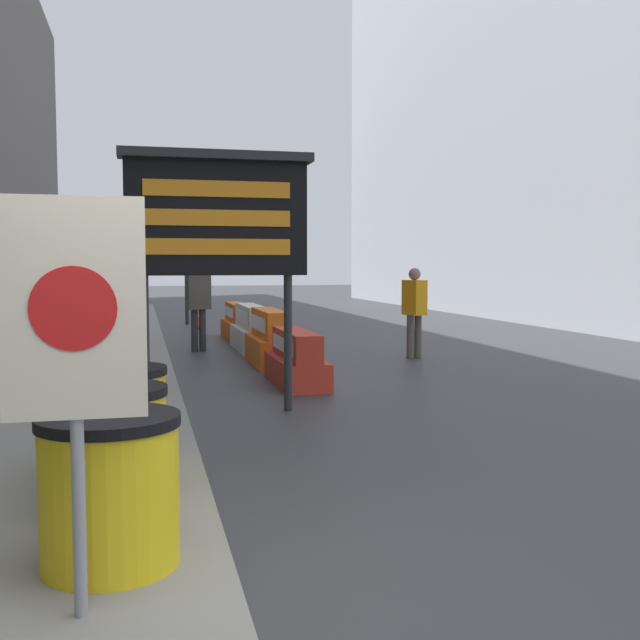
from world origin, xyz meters
The scene contains 13 objects.
barrel_drum_foreground centered at (-0.64, 0.83, 0.54)m, with size 0.75×0.75×0.80m.
barrel_drum_middle centered at (-0.67, 1.77, 0.54)m, with size 0.75×0.75×0.80m.
barrel_drum_back centered at (-0.64, 2.71, 0.54)m, with size 0.75×0.75×0.80m.
warning_sign centered at (-0.74, 0.25, 1.41)m, with size 0.62×0.08×1.88m.
message_board centered at (0.39, 5.42, 2.25)m, with size 2.17×0.36×2.99m.
jersey_barrier_red_striped centered at (1.70, 7.32, 0.34)m, with size 0.64×1.82×0.78m.
jersey_barrier_orange_near centered at (1.70, 9.58, 0.42)m, with size 0.64×1.84×0.95m.
jersey_barrier_white centered at (1.70, 11.85, 0.40)m, with size 0.61×2.15×0.91m.
jersey_barrier_orange_far centered at (1.70, 14.20, 0.37)m, with size 0.56×1.92×0.83m.
traffic_cone_near centered at (1.03, 17.26, 0.29)m, with size 0.34×0.34×0.60m.
traffic_light_near_curb centered at (0.84, 18.73, 2.73)m, with size 0.28×0.45×3.76m.
pedestrian_worker centered at (0.64, 11.81, 1.03)m, with size 0.51×0.38×1.75m.
pedestrian_passerby centered at (4.42, 9.75, 0.98)m, with size 0.38×0.49×1.67m.
Camera 1 is at (-0.46, -3.16, 1.72)m, focal length 42.00 mm.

